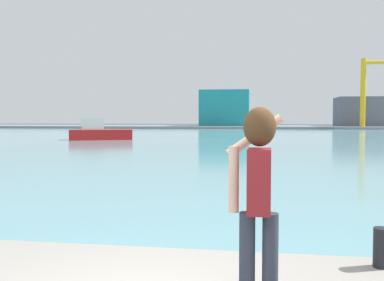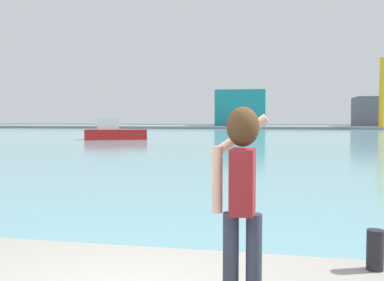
# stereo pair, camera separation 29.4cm
# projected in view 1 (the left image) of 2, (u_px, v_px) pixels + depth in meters

# --- Properties ---
(ground_plane) EXTENTS (220.00, 220.00, 0.00)m
(ground_plane) POSITION_uv_depth(u_px,v_px,m) (252.00, 136.00, 52.77)
(ground_plane) COLOR #334751
(harbor_water) EXTENTS (140.00, 100.00, 0.02)m
(harbor_water) POSITION_uv_depth(u_px,v_px,m) (253.00, 135.00, 54.74)
(harbor_water) COLOR #6BA8B2
(harbor_water) RESTS_ON ground_plane
(far_shore_dock) EXTENTS (140.00, 20.00, 0.50)m
(far_shore_dock) POSITION_uv_depth(u_px,v_px,m) (255.00, 127.00, 94.19)
(far_shore_dock) COLOR gray
(far_shore_dock) RESTS_ON ground_plane
(person_photographer) EXTENTS (0.53, 0.55, 1.74)m
(person_photographer) POSITION_uv_depth(u_px,v_px,m) (258.00, 185.00, 3.72)
(person_photographer) COLOR #2D3342
(person_photographer) RESTS_ON quay_promenade
(harbor_bollard) EXTENTS (0.18, 0.18, 0.44)m
(harbor_bollard) POSITION_uv_depth(u_px,v_px,m) (382.00, 248.00, 4.72)
(harbor_bollard) COLOR black
(harbor_bollard) RESTS_ON quay_promenade
(boat_moored) EXTENTS (6.34, 4.36, 2.12)m
(boat_moored) POSITION_uv_depth(u_px,v_px,m) (99.00, 132.00, 42.18)
(boat_moored) COLOR #B21919
(boat_moored) RESTS_ON harbor_water
(warehouse_left) EXTENTS (10.66, 9.57, 7.77)m
(warehouse_left) POSITION_uv_depth(u_px,v_px,m) (225.00, 108.00, 95.36)
(warehouse_left) COLOR teal
(warehouse_left) RESTS_ON far_shore_dock
(warehouse_right) EXTENTS (11.55, 8.51, 6.13)m
(warehouse_right) POSITION_uv_depth(u_px,v_px,m) (364.00, 112.00, 91.48)
(warehouse_right) COLOR slate
(warehouse_right) RESTS_ON far_shore_dock
(port_crane) EXTENTS (10.02, 1.68, 13.22)m
(port_crane) POSITION_uv_depth(u_px,v_px,m) (370.00, 85.00, 82.90)
(port_crane) COLOR yellow
(port_crane) RESTS_ON far_shore_dock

